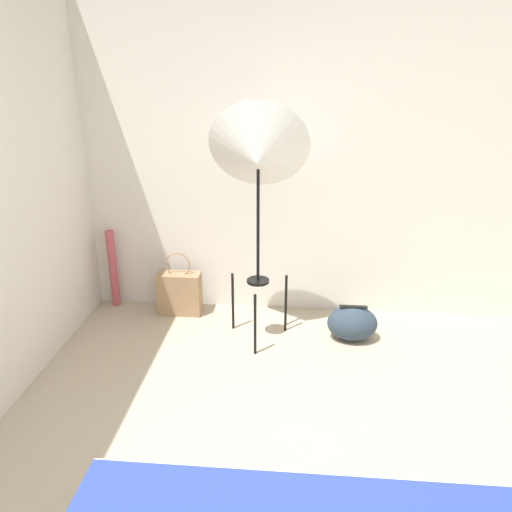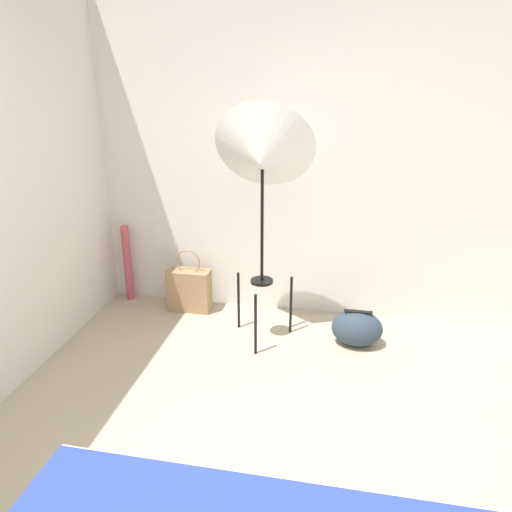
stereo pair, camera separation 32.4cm
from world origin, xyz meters
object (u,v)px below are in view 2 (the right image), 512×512
object	(u,v)px
photo_umbrella	(262,157)
paper_roll	(128,263)
duffel_bag	(357,328)
tote_bag	(189,289)

from	to	relation	value
photo_umbrella	paper_roll	distance (m)	1.67
duffel_bag	paper_roll	xyz separation A→B (m)	(-1.95, 0.41, 0.20)
photo_umbrella	tote_bag	xyz separation A→B (m)	(-0.67, 0.34, -1.17)
tote_bag	paper_roll	size ratio (longest dim) A/B	0.80
tote_bag	paper_roll	world-z (taller)	paper_roll
photo_umbrella	paper_roll	bearing A→B (deg)	160.62
tote_bag	duffel_bag	distance (m)	1.40
tote_bag	photo_umbrella	bearing A→B (deg)	-26.72
tote_bag	paper_roll	xyz separation A→B (m)	(-0.58, 0.10, 0.15)
duffel_bag	photo_umbrella	bearing A→B (deg)	-177.36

